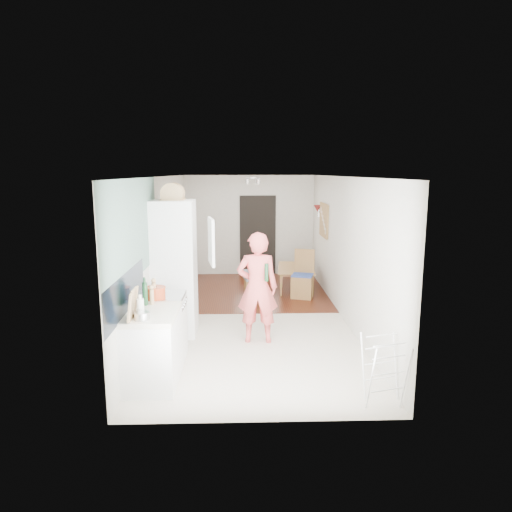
{
  "coord_description": "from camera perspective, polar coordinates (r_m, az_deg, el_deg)",
  "views": [
    {
      "loc": [
        -0.2,
        -7.87,
        2.58
      ],
      "look_at": [
        0.05,
        0.2,
        1.09
      ],
      "focal_mm": 32.0,
      "sensor_mm": 36.0,
      "label": 1
    }
  ],
  "objects": [
    {
      "name": "base_cabinet",
      "position": [
        5.85,
        -12.77,
        -11.38
      ],
      "size": [
        0.6,
        0.9,
        0.86
      ],
      "primitive_type": "cube",
      "color": "white",
      "rests_on": "room_shell"
    },
    {
      "name": "dining_table",
      "position": [
        10.19,
        5.15,
        -3.01
      ],
      "size": [
        0.77,
        1.25,
        0.42
      ],
      "primitive_type": "imported",
      "rotation": [
        0.0,
        0.0,
        1.48
      ],
      "color": "#915D38",
      "rests_on": "floor"
    },
    {
      "name": "fridge_interior",
      "position": [
        7.21,
        -7.84,
        2.16
      ],
      "size": [
        0.02,
        0.52,
        0.66
      ],
      "primitive_type": "cube",
      "color": "white",
      "rests_on": "room_shell"
    },
    {
      "name": "bottle_c",
      "position": [
        5.5,
        -14.24,
        -6.28
      ],
      "size": [
        0.09,
        0.09,
        0.21
      ],
      "primitive_type": "cylinder",
      "rotation": [
        0.0,
        0.0,
        -0.1
      ],
      "color": "silver",
      "rests_on": "worktop"
    },
    {
      "name": "held_bottle",
      "position": [
        6.75,
        1.32,
        -2.04
      ],
      "size": [
        0.06,
        0.06,
        0.27
      ],
      "primitive_type": "cylinder",
      "color": "#184121",
      "rests_on": "person"
    },
    {
      "name": "bottle_b",
      "position": [
        6.02,
        -13.73,
        -4.5
      ],
      "size": [
        0.08,
        0.08,
        0.27
      ],
      "primitive_type": "cylinder",
      "rotation": [
        0.0,
        0.0,
        0.28
      ],
      "color": "#184121",
      "rests_on": "worktop"
    },
    {
      "name": "floor",
      "position": [
        8.29,
        -0.33,
        -7.66
      ],
      "size": [
        3.2,
        7.0,
        0.01
      ],
      "primitive_type": "cube",
      "color": "beige",
      "rests_on": "ground"
    },
    {
      "name": "bottle_a",
      "position": [
        5.93,
        -13.68,
        -4.71
      ],
      "size": [
        0.07,
        0.07,
        0.28
      ],
      "primitive_type": "cylinder",
      "rotation": [
        0.0,
        0.0,
        -0.04
      ],
      "color": "#184121",
      "rests_on": "worktop"
    },
    {
      "name": "doorway_recess",
      "position": [
        11.47,
        0.22,
        2.57
      ],
      "size": [
        0.9,
        0.04,
        2.0
      ],
      "primitive_type": "cube",
      "color": "black",
      "rests_on": "room_shell"
    },
    {
      "name": "steel_pan",
      "position": [
        5.39,
        -14.06,
        -7.29
      ],
      "size": [
        0.19,
        0.19,
        0.09
      ],
      "primitive_type": "cylinder",
      "rotation": [
        0.0,
        0.0,
        0.05
      ],
      "color": "silver",
      "rests_on": "worktop"
    },
    {
      "name": "red_casserole",
      "position": [
        6.21,
        -12.46,
        -4.52
      ],
      "size": [
        0.33,
        0.33,
        0.16
      ],
      "primitive_type": "cylinder",
      "rotation": [
        0.0,
        0.0,
        -0.22
      ],
      "color": "#C4401B",
      "rests_on": "cooker_top"
    },
    {
      "name": "fridge_housing",
      "position": [
        7.33,
        -10.16,
        -1.54
      ],
      "size": [
        0.66,
        0.66,
        2.15
      ],
      "primitive_type": "cube",
      "color": "white",
      "rests_on": "room_shell"
    },
    {
      "name": "wood_floor_overlay",
      "position": [
        10.06,
        -0.6,
        -4.34
      ],
      "size": [
        3.2,
        3.3,
        0.01
      ],
      "primitive_type": "cube",
      "color": "#4F1E0A",
      "rests_on": "room_shell"
    },
    {
      "name": "chopping_boards",
      "position": [
        5.37,
        -15.17,
        -5.87
      ],
      "size": [
        0.12,
        0.27,
        0.37
      ],
      "primitive_type": null,
      "rotation": [
        0.0,
        0.0,
        -0.31
      ],
      "color": "tan",
      "rests_on": "worktop"
    },
    {
      "name": "cooker_top",
      "position": [
        6.4,
        -11.69,
        -4.98
      ],
      "size": [
        0.6,
        0.6,
        0.04
      ],
      "primitive_type": "cube",
      "color": "silver",
      "rests_on": "room_shell"
    },
    {
      "name": "person",
      "position": [
        6.88,
        0.17,
        -2.74
      ],
      "size": [
        0.75,
        0.51,
        2.01
      ],
      "primitive_type": "imported",
      "rotation": [
        0.0,
        0.0,
        3.1
      ],
      "color": "#EB5B58",
      "rests_on": "floor"
    },
    {
      "name": "pepper_mill_front",
      "position": [
        5.96,
        -12.89,
        -5.02
      ],
      "size": [
        0.06,
        0.06,
        0.19
      ],
      "primitive_type": "cylinder",
      "rotation": [
        0.0,
        0.0,
        -0.05
      ],
      "color": "tan",
      "rests_on": "worktop"
    },
    {
      "name": "pinboard_frame",
      "position": [
        9.98,
        8.42,
        4.45
      ],
      "size": [
        0.0,
        0.94,
        0.74
      ],
      "primitive_type": "cube",
      "color": "#915D38",
      "rests_on": "room_shell"
    },
    {
      "name": "dining_chair",
      "position": [
        9.45,
        5.85,
        -2.3
      ],
      "size": [
        0.52,
        0.52,
        0.99
      ],
      "primitive_type": null,
      "rotation": [
        0.0,
        0.0,
        -0.3
      ],
      "color": "#915D38",
      "rests_on": "floor"
    },
    {
      "name": "room_shell",
      "position": [
        7.99,
        -0.34,
        0.9
      ],
      "size": [
        3.2,
        7.0,
        2.5
      ],
      "primitive_type": null,
      "color": "beige",
      "rests_on": "ground"
    },
    {
      "name": "fridge_door",
      "position": [
        6.88,
        -5.62,
        1.82
      ],
      "size": [
        0.14,
        0.56,
        0.7
      ],
      "primitive_type": "cube",
      "rotation": [
        0.0,
        0.0,
        -1.4
      ],
      "color": "white",
      "rests_on": "room_shell"
    },
    {
      "name": "worktop",
      "position": [
        5.69,
        -12.96,
        -7.08
      ],
      "size": [
        0.62,
        0.92,
        0.06
      ],
      "primitive_type": "cube",
      "color": "beige",
      "rests_on": "room_shell"
    },
    {
      "name": "tile_splashback",
      "position": [
        5.68,
        -15.9,
        -4.52
      ],
      "size": [
        0.02,
        1.9,
        0.5
      ],
      "primitive_type": "cube",
      "color": "black",
      "rests_on": "room_shell"
    },
    {
      "name": "pepper_mill_back",
      "position": [
        6.16,
        -12.64,
        -4.33
      ],
      "size": [
        0.07,
        0.07,
        0.23
      ],
      "primitive_type": "cylinder",
      "rotation": [
        0.0,
        0.0,
        -0.13
      ],
      "color": "tan",
      "rests_on": "worktop"
    },
    {
      "name": "drying_rack",
      "position": [
        5.44,
        15.7,
        -13.7
      ],
      "size": [
        0.48,
        0.45,
        0.78
      ],
      "primitive_type": null,
      "rotation": [
        0.0,
        0.0,
        0.25
      ],
      "color": "white",
      "rests_on": "floor"
    },
    {
      "name": "pinboard",
      "position": [
        9.99,
        8.5,
        4.45
      ],
      "size": [
        0.03,
        0.9,
        0.7
      ],
      "primitive_type": "cube",
      "color": "tan",
      "rests_on": "room_shell"
    },
    {
      "name": "sage_wall_panel",
      "position": [
        6.08,
        -15.03,
        3.22
      ],
      "size": [
        0.02,
        3.0,
        1.3
      ],
      "primitive_type": "cube",
      "color": "gray",
      "rests_on": "room_shell"
    },
    {
      "name": "range_cooker",
      "position": [
        6.53,
        -11.53,
        -8.87
      ],
      "size": [
        0.6,
        0.6,
        0.88
      ],
      "primitive_type": "cube",
      "color": "white",
      "rests_on": "room_shell"
    },
    {
      "name": "bread_bin",
      "position": [
        7.24,
        -10.35,
        7.66
      ],
      "size": [
        0.41,
        0.4,
        0.19
      ],
      "primitive_type": null,
      "rotation": [
        0.0,
        0.0,
        0.18
      ],
      "color": "tan",
      "rests_on": "fridge_housing"
    },
    {
      "name": "stool",
      "position": [
        9.35,
        -0.39,
        -4.18
      ],
      "size": [
        0.36,
        0.36,
        0.42
      ],
      "primitive_type": null,
      "rotation": [
        0.0,
        0.0,
        0.14
      ],
      "color": "#915D38",
      "rests_on": "floor"
    },
    {
      "name": "wall_sconce",
      "position": [
        10.6,
        7.7,
        5.9
      ],
      "size": [
        0.18,
        0.18,
        0.16
      ],
      "primitive_type": "cone",
      "color": "maroon",
      "rests_on": "room_shell"
    },
    {
      "name": "grey_drape",
      "position": [
        9.28,
        -0.24,
        -2.4
      ],
      "size": [
        0.46,
        0.46,
        0.18
      ],
      "primitive_type": "cube",
      "rotation": [
        0.0,
        0.0,
        0.2
      ],
      "color": "slate",
      "rests_on": "stool"
    }
  ]
}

